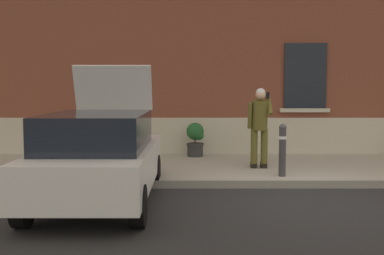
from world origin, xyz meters
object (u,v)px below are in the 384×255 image
bollard_near_person (284,148)px  person_on_phone (261,123)px  planter_charcoal (197,139)px  planter_cream (114,138)px  hatchback_car_white (101,155)px

bollard_near_person → person_on_phone: (-0.33, 0.92, 0.44)m
planter_charcoal → bollard_near_person: bearing=-57.8°
planter_cream → person_on_phone: bearing=-28.9°
hatchback_car_white → planter_cream: size_ratio=4.73×
bollard_near_person → planter_charcoal: bollard_near_person is taller
bollard_near_person → planter_cream: bollard_near_person is taller
hatchback_car_white → person_on_phone: 3.93m
person_on_phone → planter_cream: person_on_phone is taller
hatchback_car_white → bollard_near_person: (3.32, 1.61, -0.09)m
bollard_near_person → person_on_phone: person_on_phone is taller
hatchback_car_white → bollard_near_person: size_ratio=3.89×
planter_cream → planter_charcoal: same height
person_on_phone → planter_cream: 4.04m
hatchback_car_white → person_on_phone: (2.99, 2.53, 0.35)m
person_on_phone → planter_charcoal: 2.32m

